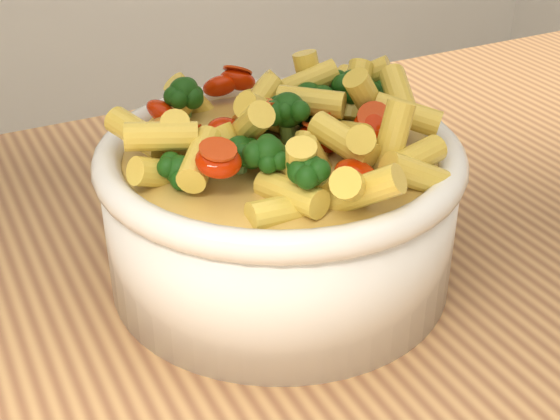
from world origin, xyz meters
name	(u,v)px	position (x,y,z in m)	size (l,w,h in m)	color
serving_bowl	(280,208)	(-0.03, 0.08, 0.95)	(0.24, 0.24, 0.10)	white
pasta_salad	(280,121)	(-0.03, 0.08, 1.01)	(0.19, 0.19, 0.04)	#FFD350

